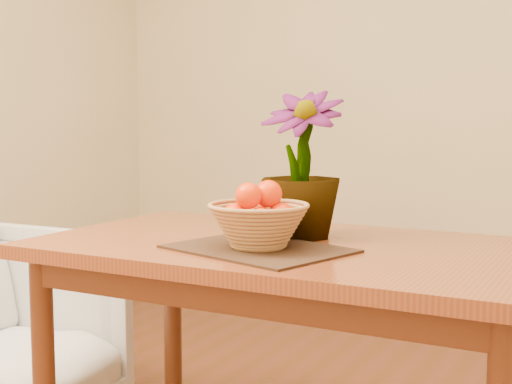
% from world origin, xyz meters
% --- Properties ---
extents(wall_back, '(4.00, 0.02, 2.70)m').
position_xyz_m(wall_back, '(0.00, 2.25, 1.35)').
color(wall_back, beige).
rests_on(wall_back, floor).
extents(table, '(1.40, 0.80, 0.75)m').
position_xyz_m(table, '(0.00, 0.30, 0.66)').
color(table, brown).
rests_on(table, floor).
extents(placemat, '(0.51, 0.44, 0.01)m').
position_xyz_m(placemat, '(-0.03, 0.16, 0.75)').
color(placemat, '#342113').
rests_on(placemat, table).
extents(wicker_basket, '(0.27, 0.27, 0.11)m').
position_xyz_m(wicker_basket, '(-0.03, 0.16, 0.81)').
color(wicker_basket, '#A47844').
rests_on(wicker_basket, placemat).
extents(orange_pile, '(0.17, 0.17, 0.13)m').
position_xyz_m(orange_pile, '(-0.03, 0.16, 0.85)').
color(orange_pile, '#FB3204').
rests_on(orange_pile, wicker_basket).
extents(potted_plant, '(0.26, 0.26, 0.42)m').
position_xyz_m(potted_plant, '(-0.01, 0.39, 0.96)').
color(potted_plant, '#184313').
rests_on(potted_plant, table).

